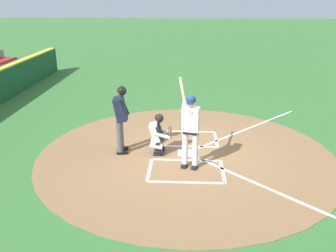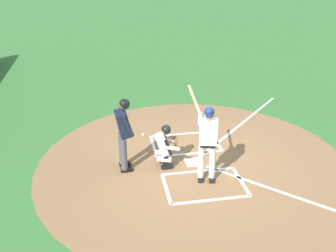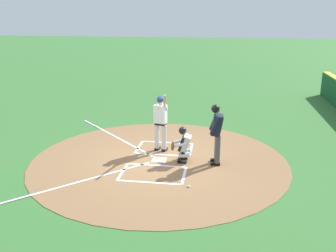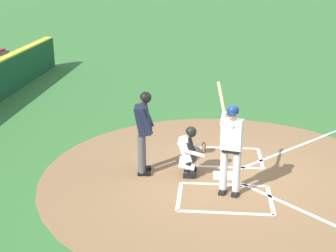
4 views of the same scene
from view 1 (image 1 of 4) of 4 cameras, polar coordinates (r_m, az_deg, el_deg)
ground_plane at (r=9.91m, az=2.86°, el=-4.35°), size 120.00×120.00×0.00m
dirt_circle at (r=9.91m, az=2.86°, el=-4.32°), size 8.00×8.00×0.01m
home_plate_and_chalk at (r=9.95m, az=7.95°, el=-4.34°), size 7.93×4.91×0.01m
batter at (r=8.73m, az=3.55°, el=-0.01°), size 1.05×0.54×2.13m
catcher at (r=9.70m, az=-1.49°, el=-1.11°), size 0.59×0.60×1.13m
plate_umpire at (r=9.67m, az=-7.49°, el=1.72°), size 0.60×0.44×1.86m
baseball at (r=11.58m, az=-2.62°, el=-0.45°), size 0.07×0.07×0.07m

